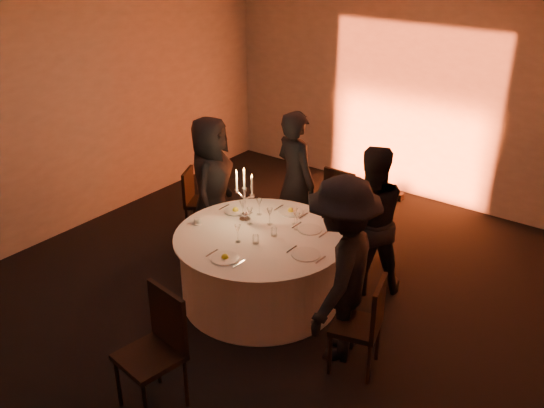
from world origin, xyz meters
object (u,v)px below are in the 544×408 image
Objects in this scene: coffee_cup at (197,221)px; chair_right at (365,321)px; guest_back_left at (295,180)px; guest_back_right at (369,220)px; candelabra at (245,202)px; chair_back_right at (372,228)px; banquet_table at (261,267)px; chair_back_left at (343,199)px; chair_left at (196,198)px; guest_left at (211,185)px; chair_front at (157,343)px; guest_right at (341,271)px.

chair_right is at bearing -3.98° from coffee_cup.
guest_back_left is (-1.84, 1.55, 0.34)m from chair_right.
guest_back_right is 2.71× the size of candelabra.
chair_back_right is at bearing -161.38° from guest_back_left.
guest_back_right is (0.79, 0.86, 0.45)m from banquet_table.
banquet_table is 0.71m from candelabra.
chair_right is (1.44, -2.04, -0.02)m from chair_back_left.
candelabra is at bearing 153.93° from banquet_table.
chair_left is at bearing -14.36° from chair_back_right.
banquet_table is 1.07× the size of guest_left.
chair_front is at bearing 56.30° from chair_back_right.
chair_right is 2.16m from coffee_cup.
banquet_table is at bearing 35.01° from chair_back_right.
guest_left is at bearing -124.17° from chair_right.
guest_back_left reaches higher than guest_back_right.
chair_right is 0.56× the size of guest_left.
guest_left is (-1.44, 2.27, 0.24)m from chair_front.
chair_back_right is at bearing -168.90° from chair_right.
chair_left is 3.10m from chair_front.
guest_left is 0.97× the size of guest_back_left.
guest_back_left reaches higher than candelabra.
guest_back_right is 1.83m from coffee_cup.
guest_right reaches higher than banquet_table.
guest_back_left is (-0.68, 2.93, 0.27)m from chair_front.
chair_front is 3.02m from guest_back_left.
chair_front reaches higher than coffee_cup.
guest_left is 0.92m from candelabra.
banquet_table is at bearing 90.60° from chair_back_left.
candelabra is at bearing -11.52° from guest_back_right.
guest_right is 1.54m from candelabra.
chair_front is (1.90, -2.45, 0.13)m from chair_left.
chair_front is at bearing -57.34° from coffee_cup.
guest_back_right is 1.18m from guest_right.
guest_left is 2.73× the size of candelabra.
chair_back_right is at bearing 61.14° from banquet_table.
guest_left reaches higher than chair_back_right.
guest_back_right is at bearing 35.33° from coffee_cup.
candelabra reaches higher than chair_left.
chair_back_left is 0.70m from guest_back_left.
guest_left is 0.88m from coffee_cup.
chair_back_right is (2.28, 0.48, 0.09)m from chair_left.
guest_right is at bearing 81.29° from chair_back_right.
chair_right is at bearing 158.24° from guest_back_left.
guest_left reaches higher than candelabra.
guest_right is at bearing -134.46° from guest_left.
chair_right is 2.77m from guest_left.
guest_back_left is at bearing 51.27° from chair_back_left.
guest_back_right is at bearing 134.35° from chair_back_left.
chair_back_left is 0.54× the size of guest_right.
chair_back_left is 1.03× the size of chair_right.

